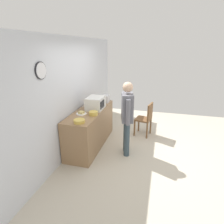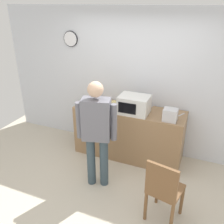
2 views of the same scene
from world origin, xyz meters
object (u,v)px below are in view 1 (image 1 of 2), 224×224
Objects in this scene: toaster at (106,99)px; spoon_utensil at (97,100)px; person_standing at (127,114)px; wooden_chair at (146,118)px; fork_utensil at (84,106)px; sandwich_plate at (81,113)px; salad_bowl at (79,121)px; cereal_bowl at (93,113)px; microwave at (96,103)px.

toaster reaches higher than spoon_utensil.
wooden_chair is (1.07, -0.34, -0.46)m from person_standing.
spoon_utensil is at bearing -14.54° from fork_utensil.
wooden_chair is (1.21, -1.36, -0.43)m from sandwich_plate.
cereal_bowl is at bearing -13.93° from salad_bowl.
toaster is (1.53, -0.10, 0.07)m from salad_bowl.
sandwich_plate is at bearing 131.69° from wooden_chair.
cereal_bowl is 1.17× the size of spoon_utensil.
sandwich_plate is (-0.43, 0.19, -0.13)m from microwave.
cereal_bowl is at bearing -167.16° from microwave.
person_standing is 1.80× the size of wooden_chair.
fork_utensil is 0.18× the size of wooden_chair.
microwave is at bearing 123.64° from wooden_chair.
sandwich_plate is 1.05× the size of salad_bowl.
toaster is 0.23× the size of wooden_chair.
cereal_bowl is (0.01, -0.28, 0.02)m from sandwich_plate.
person_standing reaches higher than microwave.
microwave is 0.62m from toaster.
sandwich_plate is at bearing 18.85° from salad_bowl.
salad_bowl is 0.24× the size of wooden_chair.
cereal_bowl is 0.90× the size of toaster.
sandwich_plate is 1.41× the size of fork_utensil.
salad_bowl is (-0.48, -0.16, 0.01)m from sandwich_plate.
person_standing is at bearing -139.84° from toaster.
wooden_chair is at bearing -56.36° from microwave.
fork_utensil is 0.63m from spoon_utensil.
microwave reaches higher than toaster.
person_standing is (0.62, -0.86, 0.02)m from salad_bowl.
wooden_chair is at bearing -48.31° from sandwich_plate.
wooden_chair is (0.02, -1.40, -0.41)m from spoon_utensil.
toaster is at bearing -6.44° from microwave.
spoon_utensil is (0.61, -0.16, 0.00)m from fork_utensil.
fork_utensil is 1.00× the size of spoon_utensil.
microwave is 1.52m from wooden_chair.
microwave reaches higher than spoon_utensil.
spoon_utensil is at bearing 1.56° from sandwich_plate.
wooden_chair is (0.78, -1.17, -0.56)m from microwave.
salad_bowl is at bearing 176.42° from toaster.
fork_utensil is at bearing 39.88° from cereal_bowl.
wooden_chair is (1.69, -1.20, -0.44)m from salad_bowl.
cereal_bowl reaches higher than fork_utensil.
toaster is 0.13× the size of person_standing.
toaster is at bearing 1.46° from cereal_bowl.
salad_bowl reaches higher than fork_utensil.
spoon_utensil is at bearing 15.09° from cereal_bowl.
sandwich_plate is 0.29m from cereal_bowl.
person_standing reaches higher than cereal_bowl.
wooden_chair is at bearing -67.85° from fork_utensil.
toaster is (1.05, -0.26, 0.08)m from sandwich_plate.
microwave is 0.49m from sandwich_plate.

